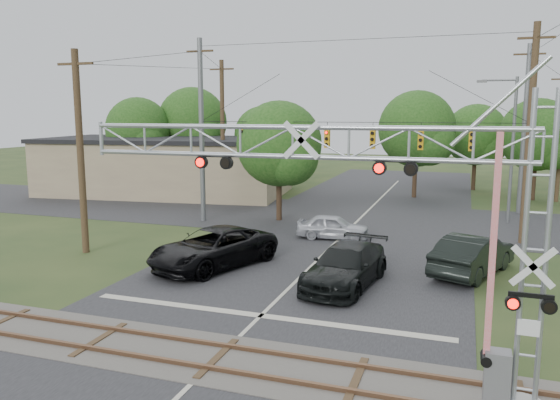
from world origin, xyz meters
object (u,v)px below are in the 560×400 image
(crossing_gantry, at_px, (380,209))
(commercial_building, at_px, (167,165))
(car_dark, at_px, (346,266))
(sedan_silver, at_px, (333,227))
(pickup_black, at_px, (213,248))
(streetlight, at_px, (510,142))
(traffic_signal_span, at_px, (365,135))

(crossing_gantry, bearing_deg, commercial_building, 128.39)
(car_dark, xyz_separation_m, sedan_silver, (-2.41, 7.99, -0.14))
(commercial_building, bearing_deg, sedan_silver, -41.98)
(pickup_black, distance_m, car_dark, 6.32)
(crossing_gantry, height_order, pickup_black, crossing_gantry)
(commercial_building, bearing_deg, streetlight, -16.40)
(crossing_gantry, xyz_separation_m, sedan_silver, (-4.90, 16.12, -3.99))
(pickup_black, height_order, commercial_building, commercial_building)
(crossing_gantry, relative_size, pickup_black, 1.87)
(traffic_signal_span, relative_size, pickup_black, 3.05)
(sedan_silver, bearing_deg, streetlight, -54.35)
(streetlight, bearing_deg, traffic_signal_span, -144.91)
(crossing_gantry, height_order, streetlight, streetlight)
(traffic_signal_span, bearing_deg, car_dark, -83.68)
(commercial_building, height_order, streetlight, streetlight)
(sedan_silver, xyz_separation_m, streetlight, (9.34, 7.90, 4.42))
(crossing_gantry, relative_size, commercial_building, 0.55)
(car_dark, xyz_separation_m, streetlight, (6.93, 15.89, 4.28))
(pickup_black, bearing_deg, car_dark, 13.56)
(car_dark, xyz_separation_m, commercial_building, (-20.10, 20.38, 1.59))
(car_dark, relative_size, streetlight, 0.62)
(car_dark, bearing_deg, streetlight, 73.88)
(crossing_gantry, relative_size, streetlight, 1.30)
(pickup_black, bearing_deg, sedan_silver, 82.41)
(crossing_gantry, xyz_separation_m, streetlight, (4.44, 24.03, 0.44))
(crossing_gantry, distance_m, pickup_black, 13.05)
(pickup_black, distance_m, sedan_silver, 8.19)
(commercial_building, bearing_deg, pickup_black, -61.79)
(crossing_gantry, height_order, commercial_building, crossing_gantry)
(streetlight, bearing_deg, pickup_black, -131.11)
(car_dark, distance_m, sedan_silver, 8.34)
(commercial_building, distance_m, streetlight, 27.53)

